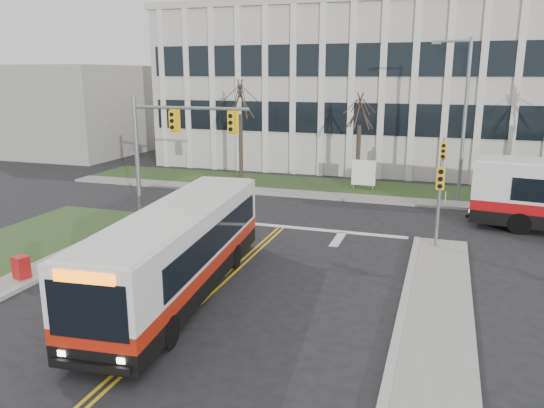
{
  "coord_description": "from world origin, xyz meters",
  "views": [
    {
      "loc": [
        7.3,
        -15.59,
        7.26
      ],
      "look_at": [
        0.61,
        4.72,
        2.0
      ],
      "focal_mm": 35.0,
      "sensor_mm": 36.0,
      "label": 1
    }
  ],
  "objects_px": {
    "newspaper_box_red": "(21,269)",
    "directory_sign": "(364,173)",
    "streetlight": "(462,112)",
    "bus_main": "(179,252)"
  },
  "relations": [
    {
      "from": "newspaper_box_red",
      "to": "directory_sign",
      "type": "bearing_deg",
      "value": 79.31
    },
    {
      "from": "bus_main",
      "to": "newspaper_box_red",
      "type": "bearing_deg",
      "value": -177.74
    },
    {
      "from": "streetlight",
      "to": "bus_main",
      "type": "bearing_deg",
      "value": -117.89
    },
    {
      "from": "directory_sign",
      "to": "newspaper_box_red",
      "type": "distance_m",
      "value": 21.13
    },
    {
      "from": "streetlight",
      "to": "directory_sign",
      "type": "bearing_deg",
      "value": 166.77
    },
    {
      "from": "streetlight",
      "to": "newspaper_box_red",
      "type": "distance_m",
      "value": 23.54
    },
    {
      "from": "bus_main",
      "to": "directory_sign",
      "type": "bearing_deg",
      "value": 73.87
    },
    {
      "from": "directory_sign",
      "to": "newspaper_box_red",
      "type": "height_order",
      "value": "directory_sign"
    },
    {
      "from": "streetlight",
      "to": "directory_sign",
      "type": "xyz_separation_m",
      "value": [
        -5.53,
        1.3,
        -4.02
      ]
    },
    {
      "from": "bus_main",
      "to": "streetlight",
      "type": "bearing_deg",
      "value": 56.55
    }
  ]
}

